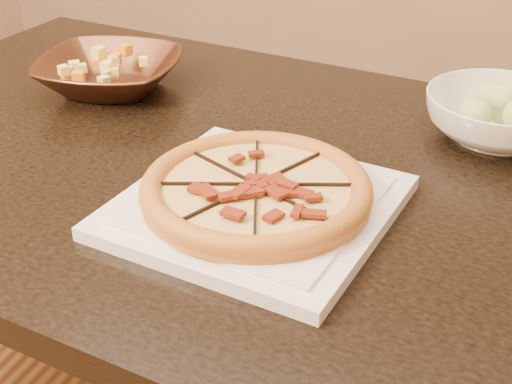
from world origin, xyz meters
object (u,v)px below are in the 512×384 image
bronze_bowl (110,73)px  salad_bowl (499,117)px  plate (256,206)px  dining_table (212,218)px  pizza (256,189)px

bronze_bowl → salad_bowl: size_ratio=1.08×
salad_bowl → plate: bearing=-126.4°
plate → dining_table: bearing=134.6°
bronze_bowl → salad_bowl: 0.63m
dining_table → bronze_bowl: bearing=150.8°
plate → pizza: bearing=105.8°
pizza → bronze_bowl: 0.47m
bronze_bowl → plate: bearing=-35.3°
salad_bowl → pizza: bearing=-126.4°
pizza → salad_bowl: bearing=53.6°
plate → bronze_bowl: bearing=144.7°
dining_table → salad_bowl: 0.45m
dining_table → salad_bowl: bearing=28.8°
dining_table → pizza: size_ratio=4.74×
pizza → bronze_bowl: size_ratio=1.20×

